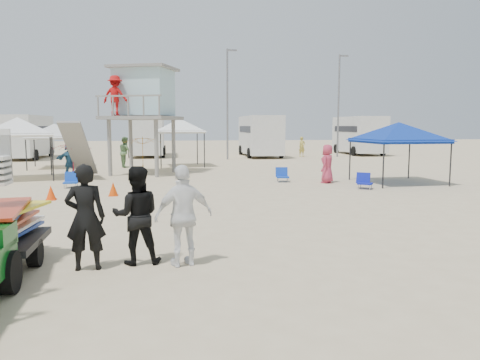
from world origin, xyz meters
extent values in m
plane|color=beige|center=(0.00, 0.00, 0.00)|extent=(140.00, 140.00, 0.00)
cube|color=black|center=(-4.01, 1.27, 0.47)|extent=(1.36, 1.93, 0.12)
imported|color=black|center=(-2.51, 0.97, 0.93)|extent=(0.71, 0.49, 1.87)
imported|color=black|center=(-1.66, 1.22, 0.90)|extent=(0.91, 0.73, 1.79)
imported|color=white|center=(-0.81, 0.97, 0.91)|extent=(1.16, 0.75, 1.83)
cylinder|color=gray|center=(-3.75, 16.07, 1.40)|extent=(0.20, 0.20, 2.80)
cube|color=gray|center=(-2.52, 17.30, 2.89)|extent=(4.29, 4.29, 0.18)
cube|color=#A8CFD9|center=(-2.52, 17.64, 4.20)|extent=(3.18, 2.98, 2.35)
imported|color=#B20F0F|center=(-3.42, 16.18, 3.96)|extent=(1.27, 0.73, 1.96)
cylinder|color=black|center=(7.20, 10.35, 0.95)|extent=(0.06, 0.06, 1.90)
pyramid|color=#0D2F97|center=(8.72, 11.87, 2.65)|extent=(3.41, 3.41, 0.80)
cube|color=#0D2F97|center=(8.72, 11.87, 1.85)|extent=(3.41, 3.41, 0.18)
pyramid|color=white|center=(-8.10, 15.73, 2.89)|extent=(3.65, 3.65, 0.80)
cube|color=white|center=(-8.10, 15.73, 2.09)|extent=(3.65, 3.65, 0.18)
cylinder|color=black|center=(-9.25, 20.25, 0.93)|extent=(0.06, 0.06, 1.86)
pyramid|color=silver|center=(-7.88, 21.62, 2.61)|extent=(3.21, 3.21, 0.80)
cube|color=silver|center=(-7.88, 21.62, 1.81)|extent=(3.21, 3.21, 0.18)
cylinder|color=black|center=(-1.84, 20.42, 1.09)|extent=(0.06, 0.06, 2.17)
pyramid|color=white|center=(-0.56, 21.70, 2.92)|extent=(3.02, 3.02, 0.80)
cube|color=white|center=(-0.56, 21.70, 2.12)|extent=(3.02, 3.02, 0.18)
imported|color=red|center=(-5.82, 16.22, 0.85)|extent=(2.41, 2.43, 1.71)
imported|color=orange|center=(-2.65, 19.23, 0.96)|extent=(2.43, 2.47, 1.92)
cone|color=#FF4108|center=(-5.10, 9.10, 0.25)|extent=(0.34, 0.34, 0.50)
cone|color=#E34307|center=(-3.13, 9.76, 0.25)|extent=(0.34, 0.34, 0.50)
cube|color=#1140B8|center=(-5.10, 12.20, 0.22)|extent=(0.55, 0.51, 0.06)
cube|color=#1140B8|center=(-5.10, 12.44, 0.42)|extent=(0.54, 0.18, 0.44)
cylinder|color=#B2B2B7|center=(-5.32, 12.00, 0.10)|extent=(0.03, 0.03, 0.20)
cube|color=#103AB6|center=(3.85, 12.93, 0.22)|extent=(0.61, 0.57, 0.06)
cube|color=#103AB6|center=(3.85, 13.17, 0.42)|extent=(0.56, 0.25, 0.44)
cylinder|color=#B2B2B7|center=(3.63, 12.73, 0.10)|extent=(0.03, 0.03, 0.20)
cube|color=#0E1AA2|center=(6.55, 10.20, 0.22)|extent=(0.73, 0.72, 0.06)
cube|color=#0E1AA2|center=(6.55, 10.44, 0.42)|extent=(0.54, 0.45, 0.44)
cylinder|color=#B2B2B7|center=(6.33, 10.00, 0.10)|extent=(0.03, 0.03, 0.20)
cube|color=silver|center=(-12.00, 30.00, 1.75)|extent=(2.50, 6.80, 3.00)
cube|color=black|center=(-12.00, 30.00, 2.20)|extent=(2.54, 5.44, 0.50)
cube|color=silver|center=(-3.00, 31.50, 1.75)|extent=(2.50, 6.50, 3.00)
cube|color=black|center=(-3.00, 31.50, 2.20)|extent=(2.54, 5.20, 0.50)
cylinder|color=black|center=(-4.25, 29.42, 0.40)|extent=(0.25, 0.80, 0.80)
cube|color=silver|center=(6.00, 30.00, 1.75)|extent=(2.50, 7.00, 3.00)
cube|color=black|center=(6.00, 30.00, 2.20)|extent=(2.54, 5.60, 0.50)
cylinder|color=black|center=(4.75, 27.76, 0.40)|extent=(0.25, 0.80, 0.80)
cube|color=silver|center=(15.00, 31.50, 1.75)|extent=(2.50, 6.60, 3.00)
cube|color=black|center=(15.00, 31.50, 2.20)|extent=(2.54, 5.28, 0.50)
cylinder|color=black|center=(13.75, 29.39, 0.40)|extent=(0.25, 0.80, 0.80)
cylinder|color=slate|center=(3.00, 27.00, 4.00)|extent=(0.14, 0.14, 8.00)
cylinder|color=slate|center=(12.00, 28.50, 4.00)|extent=(0.14, 0.14, 8.00)
imported|color=#B8344E|center=(5.70, 12.32, 0.84)|extent=(0.94, 0.98, 1.69)
imported|color=gold|center=(9.26, 29.11, 0.80)|extent=(0.69, 0.57, 1.61)
imported|color=#2F678F|center=(-6.04, 16.76, 0.86)|extent=(1.53, 1.45, 1.73)
imported|color=#567B4A|center=(-3.81, 21.34, 0.92)|extent=(0.95, 1.07, 1.84)
camera|label=1|loc=(-0.97, -7.31, 2.53)|focal=35.00mm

